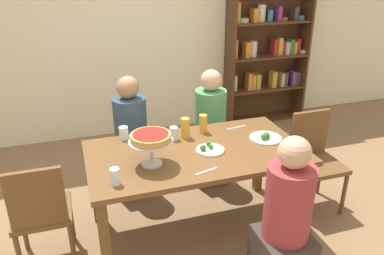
{
  "coord_description": "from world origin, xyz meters",
  "views": [
    {
      "loc": [
        -0.84,
        -2.48,
        2.1
      ],
      "look_at": [
        0.0,
        0.1,
        0.89
      ],
      "focal_mm": 36.11,
      "sensor_mm": 36.0,
      "label": 1
    }
  ],
  "objects_px": {
    "diner_far_right": "(210,135)",
    "salad_plate_spare": "(147,138)",
    "beer_glass_amber_tall": "(185,128)",
    "bookshelf": "(268,38)",
    "chair_head_west": "(41,211)",
    "deep_dish_pizza_stand": "(151,140)",
    "salad_plate_far_diner": "(266,137)",
    "salad_plate_near_diner": "(209,149)",
    "water_glass_clear_near": "(115,177)",
    "water_glass_clear_spare": "(174,133)",
    "water_glass_clear_far": "(124,133)",
    "cutlery_fork_near": "(236,127)",
    "beer_glass_amber_short": "(203,124)",
    "dining_table": "(196,161)",
    "diner_far_left": "(132,145)",
    "cutlery_knife_near": "(206,171)",
    "chair_head_east": "(314,156)",
    "diner_near_right": "(285,230)"
  },
  "relations": [
    {
      "from": "diner_far_left",
      "to": "salad_plate_spare",
      "type": "height_order",
      "value": "diner_far_left"
    },
    {
      "from": "chair_head_east",
      "to": "salad_plate_spare",
      "type": "relative_size",
      "value": 4.27
    },
    {
      "from": "salad_plate_spare",
      "to": "water_glass_clear_far",
      "type": "relative_size",
      "value": 1.9
    },
    {
      "from": "dining_table",
      "to": "salad_plate_far_diner",
      "type": "xyz_separation_m",
      "value": [
        0.6,
        0.01,
        0.11
      ]
    },
    {
      "from": "chair_head_west",
      "to": "water_glass_clear_far",
      "type": "distance_m",
      "value": 0.85
    },
    {
      "from": "dining_table",
      "to": "beer_glass_amber_short",
      "type": "distance_m",
      "value": 0.38
    },
    {
      "from": "salad_plate_far_diner",
      "to": "water_glass_clear_far",
      "type": "height_order",
      "value": "water_glass_clear_far"
    },
    {
      "from": "beer_glass_amber_tall",
      "to": "bookshelf",
      "type": "bearing_deg",
      "value": 46.66
    },
    {
      "from": "diner_near_right",
      "to": "water_glass_clear_far",
      "type": "xyz_separation_m",
      "value": [
        -0.84,
        1.14,
        0.3
      ]
    },
    {
      "from": "deep_dish_pizza_stand",
      "to": "salad_plate_near_diner",
      "type": "distance_m",
      "value": 0.5
    },
    {
      "from": "salad_plate_far_diner",
      "to": "salad_plate_near_diner",
      "type": "bearing_deg",
      "value": -174.57
    },
    {
      "from": "salad_plate_near_diner",
      "to": "diner_far_right",
      "type": "bearing_deg",
      "value": 68.76
    },
    {
      "from": "diner_near_right",
      "to": "salad_plate_near_diner",
      "type": "relative_size",
      "value": 5.29
    },
    {
      "from": "diner_far_left",
      "to": "water_glass_clear_spare",
      "type": "relative_size",
      "value": 10.52
    },
    {
      "from": "beer_glass_amber_short",
      "to": "water_glass_clear_spare",
      "type": "relative_size",
      "value": 1.42
    },
    {
      "from": "beer_glass_amber_tall",
      "to": "dining_table",
      "type": "bearing_deg",
      "value": -87.94
    },
    {
      "from": "chair_head_west",
      "to": "salad_plate_far_diner",
      "type": "bearing_deg",
      "value": 2.63
    },
    {
      "from": "salad_plate_near_diner",
      "to": "salad_plate_spare",
      "type": "height_order",
      "value": "salad_plate_spare"
    },
    {
      "from": "cutlery_knife_near",
      "to": "beer_glass_amber_short",
      "type": "bearing_deg",
      "value": 57.59
    },
    {
      "from": "cutlery_fork_near",
      "to": "cutlery_knife_near",
      "type": "height_order",
      "value": "same"
    },
    {
      "from": "water_glass_clear_spare",
      "to": "cutlery_fork_near",
      "type": "relative_size",
      "value": 0.61
    },
    {
      "from": "bookshelf",
      "to": "chair_head_west",
      "type": "relative_size",
      "value": 2.54
    },
    {
      "from": "beer_glass_amber_short",
      "to": "water_glass_clear_spare",
      "type": "xyz_separation_m",
      "value": [
        -0.27,
        -0.06,
        -0.02
      ]
    },
    {
      "from": "deep_dish_pizza_stand",
      "to": "cutlery_fork_near",
      "type": "bearing_deg",
      "value": 25.67
    },
    {
      "from": "cutlery_fork_near",
      "to": "diner_far_right",
      "type": "bearing_deg",
      "value": -87.63
    },
    {
      "from": "chair_head_east",
      "to": "beer_glass_amber_short",
      "type": "distance_m",
      "value": 1.04
    },
    {
      "from": "diner_near_right",
      "to": "chair_head_east",
      "type": "xyz_separation_m",
      "value": [
        0.77,
        0.81,
        -0.01
      ]
    },
    {
      "from": "bookshelf",
      "to": "deep_dish_pizza_stand",
      "type": "height_order",
      "value": "bookshelf"
    },
    {
      "from": "water_glass_clear_spare",
      "to": "cutlery_knife_near",
      "type": "distance_m",
      "value": 0.57
    },
    {
      "from": "diner_far_right",
      "to": "salad_plate_spare",
      "type": "height_order",
      "value": "diner_far_right"
    },
    {
      "from": "dining_table",
      "to": "water_glass_clear_spare",
      "type": "xyz_separation_m",
      "value": [
        -0.11,
        0.24,
        0.14
      ]
    },
    {
      "from": "salad_plate_near_diner",
      "to": "beer_glass_amber_tall",
      "type": "distance_m",
      "value": 0.31
    },
    {
      "from": "cutlery_fork_near",
      "to": "chair_head_west",
      "type": "bearing_deg",
      "value": 4.85
    },
    {
      "from": "diner_near_right",
      "to": "beer_glass_amber_tall",
      "type": "relative_size",
      "value": 6.83
    },
    {
      "from": "chair_head_west",
      "to": "water_glass_clear_far",
      "type": "height_order",
      "value": "chair_head_west"
    },
    {
      "from": "bookshelf",
      "to": "salad_plate_spare",
      "type": "height_order",
      "value": "bookshelf"
    },
    {
      "from": "bookshelf",
      "to": "chair_head_west",
      "type": "distance_m",
      "value": 3.55
    },
    {
      "from": "dining_table",
      "to": "cutlery_knife_near",
      "type": "relative_size",
      "value": 9.15
    },
    {
      "from": "water_glass_clear_near",
      "to": "water_glass_clear_spare",
      "type": "height_order",
      "value": "water_glass_clear_near"
    },
    {
      "from": "diner_near_right",
      "to": "diner_far_right",
      "type": "height_order",
      "value": "same"
    },
    {
      "from": "water_glass_clear_spare",
      "to": "cutlery_fork_near",
      "type": "bearing_deg",
      "value": 5.78
    },
    {
      "from": "bookshelf",
      "to": "diner_far_right",
      "type": "bearing_deg",
      "value": -134.59
    },
    {
      "from": "chair_head_east",
      "to": "diner_far_right",
      "type": "bearing_deg",
      "value": -43.52
    },
    {
      "from": "diner_near_right",
      "to": "salad_plate_spare",
      "type": "bearing_deg",
      "value": 31.74
    },
    {
      "from": "diner_far_right",
      "to": "bookshelf",
      "type": "bearing_deg",
      "value": 135.41
    },
    {
      "from": "diner_far_left",
      "to": "cutlery_knife_near",
      "type": "relative_size",
      "value": 6.39
    },
    {
      "from": "chair_head_west",
      "to": "deep_dish_pizza_stand",
      "type": "bearing_deg",
      "value": -2.78
    },
    {
      "from": "salad_plate_spare",
      "to": "beer_glass_amber_short",
      "type": "bearing_deg",
      "value": -0.32
    },
    {
      "from": "dining_table",
      "to": "diner_near_right",
      "type": "bearing_deg",
      "value": -65.7
    },
    {
      "from": "beer_glass_amber_short",
      "to": "dining_table",
      "type": "bearing_deg",
      "value": -118.52
    }
  ]
}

